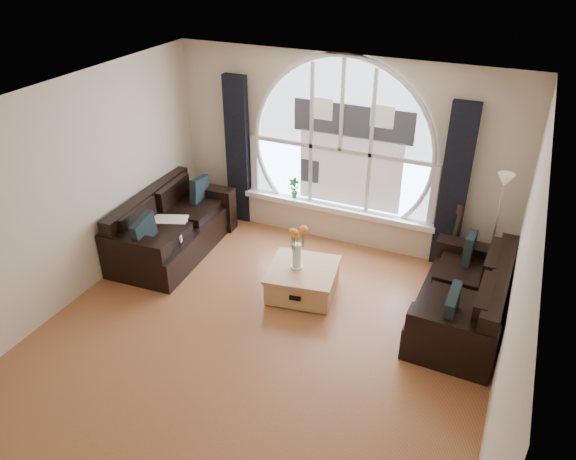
# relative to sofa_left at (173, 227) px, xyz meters

# --- Properties ---
(ground) EXTENTS (5.00, 5.50, 0.01)m
(ground) POSITION_rel_sofa_left_xyz_m (2.00, -1.37, -0.40)
(ground) COLOR brown
(ground) RESTS_ON ground
(ceiling) EXTENTS (5.00, 5.50, 0.01)m
(ceiling) POSITION_rel_sofa_left_xyz_m (2.00, -1.37, 2.30)
(ceiling) COLOR silver
(ceiling) RESTS_ON ground
(wall_back) EXTENTS (5.00, 0.01, 2.70)m
(wall_back) POSITION_rel_sofa_left_xyz_m (2.00, 1.38, 0.95)
(wall_back) COLOR beige
(wall_back) RESTS_ON ground
(wall_front) EXTENTS (5.00, 0.01, 2.70)m
(wall_front) POSITION_rel_sofa_left_xyz_m (2.00, -4.12, 0.95)
(wall_front) COLOR beige
(wall_front) RESTS_ON ground
(wall_left) EXTENTS (0.01, 5.50, 2.70)m
(wall_left) POSITION_rel_sofa_left_xyz_m (-0.50, -1.37, 0.95)
(wall_left) COLOR beige
(wall_left) RESTS_ON ground
(wall_right) EXTENTS (0.01, 5.50, 2.70)m
(wall_right) POSITION_rel_sofa_left_xyz_m (4.50, -1.37, 0.95)
(wall_right) COLOR beige
(wall_right) RESTS_ON ground
(attic_slope) EXTENTS (0.92, 5.50, 0.72)m
(attic_slope) POSITION_rel_sofa_left_xyz_m (4.20, -1.37, 1.95)
(attic_slope) COLOR silver
(attic_slope) RESTS_ON ground
(arched_window) EXTENTS (2.60, 0.06, 2.15)m
(arched_window) POSITION_rel_sofa_left_xyz_m (2.00, 1.35, 1.23)
(arched_window) COLOR silver
(arched_window) RESTS_ON wall_back
(window_sill) EXTENTS (2.90, 0.22, 0.08)m
(window_sill) POSITION_rel_sofa_left_xyz_m (2.00, 1.28, 0.11)
(window_sill) COLOR white
(window_sill) RESTS_ON wall_back
(window_frame) EXTENTS (2.76, 0.08, 2.15)m
(window_frame) POSITION_rel_sofa_left_xyz_m (2.00, 1.32, 1.23)
(window_frame) COLOR white
(window_frame) RESTS_ON wall_back
(neighbor_house) EXTENTS (1.70, 0.02, 1.50)m
(neighbor_house) POSITION_rel_sofa_left_xyz_m (2.15, 1.34, 1.10)
(neighbor_house) COLOR silver
(neighbor_house) RESTS_ON wall_back
(curtain_left) EXTENTS (0.35, 0.12, 2.30)m
(curtain_left) POSITION_rel_sofa_left_xyz_m (0.40, 1.26, 0.75)
(curtain_left) COLOR black
(curtain_left) RESTS_ON ground
(curtain_right) EXTENTS (0.35, 0.12, 2.30)m
(curtain_right) POSITION_rel_sofa_left_xyz_m (3.60, 1.26, 0.75)
(curtain_right) COLOR black
(curtain_right) RESTS_ON ground
(sofa_left) EXTENTS (1.09, 2.00, 0.87)m
(sofa_left) POSITION_rel_sofa_left_xyz_m (0.00, 0.00, 0.00)
(sofa_left) COLOR black
(sofa_left) RESTS_ON ground
(sofa_right) EXTENTS (0.98, 1.88, 0.82)m
(sofa_right) POSITION_rel_sofa_left_xyz_m (4.01, -0.01, 0.00)
(sofa_right) COLOR black
(sofa_right) RESTS_ON ground
(coffee_chest) EXTENTS (0.97, 0.97, 0.41)m
(coffee_chest) POSITION_rel_sofa_left_xyz_m (2.08, -0.20, -0.19)
(coffee_chest) COLOR tan
(coffee_chest) RESTS_ON ground
(throw_blanket) EXTENTS (0.71, 0.71, 0.10)m
(throw_blanket) POSITION_rel_sofa_left_xyz_m (0.04, -0.23, 0.10)
(throw_blanket) COLOR silver
(throw_blanket) RESTS_ON sofa_left
(vase_flowers) EXTENTS (0.24, 0.24, 0.70)m
(vase_flowers) POSITION_rel_sofa_left_xyz_m (2.01, -0.22, 0.36)
(vase_flowers) COLOR white
(vase_flowers) RESTS_ON coffee_chest
(floor_lamp) EXTENTS (0.24, 0.24, 1.60)m
(floor_lamp) POSITION_rel_sofa_left_xyz_m (4.20, 0.91, 0.40)
(floor_lamp) COLOR #B2B2B2
(floor_lamp) RESTS_ON ground
(guitar) EXTENTS (0.41, 0.33, 1.06)m
(guitar) POSITION_rel_sofa_left_xyz_m (3.74, 1.08, 0.13)
(guitar) COLOR brown
(guitar) RESTS_ON ground
(potted_plant) EXTENTS (0.17, 0.12, 0.32)m
(potted_plant) POSITION_rel_sofa_left_xyz_m (1.32, 1.28, 0.31)
(potted_plant) COLOR #1E6023
(potted_plant) RESTS_ON window_sill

